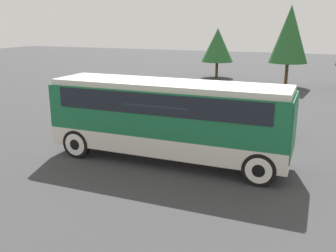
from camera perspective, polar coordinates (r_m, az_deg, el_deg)
name	(u,v)px	position (r m, az deg, el deg)	size (l,w,h in m)	color
ground_plane	(168,160)	(15.26, 0.00, -5.22)	(120.00, 120.00, 0.00)	#38383A
tour_bus	(170,114)	(14.66, 0.35, 1.82)	(9.48, 2.51, 3.20)	silver
parked_car_near	(141,107)	(21.53, -4.12, 2.91)	(4.16, 1.83, 1.44)	silver
parked_car_mid	(237,118)	(19.18, 10.53, 1.17)	(4.75, 1.78, 1.51)	#7A6B5B
parked_car_far	(187,99)	(24.03, 2.96, 4.17)	(4.57, 1.84, 1.39)	navy
tree_left	(290,34)	(34.35, 18.06, 13.14)	(3.27, 3.27, 6.87)	brown
tree_right	(218,45)	(38.77, 7.56, 12.12)	(3.21, 3.21, 4.88)	brown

